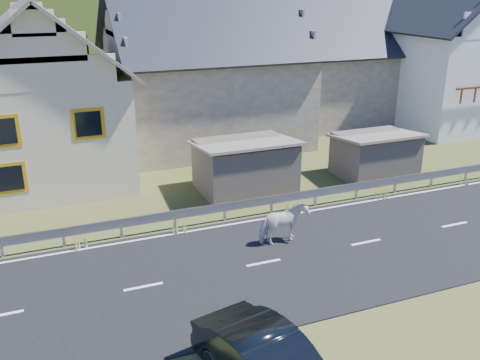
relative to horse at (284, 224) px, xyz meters
name	(u,v)px	position (x,y,z in m)	size (l,w,h in m)	color
ground	(366,243)	(2.76, -1.08, -0.78)	(160.00, 160.00, 0.00)	#2D3C15
road	(366,243)	(2.76, -1.08, -0.76)	(60.00, 7.00, 0.04)	black
lane_markings	(366,242)	(2.76, -1.08, -0.73)	(60.00, 6.60, 0.01)	silver
guardrail	(316,193)	(2.76, 2.60, -0.22)	(28.10, 0.09, 0.75)	#93969B
shed_left	(245,166)	(0.76, 5.42, 0.32)	(4.30, 3.30, 2.40)	brown
shed_right	(375,155)	(7.26, 4.92, 0.22)	(3.80, 2.90, 2.20)	brown
house_cream	(38,84)	(-7.25, 10.92, 3.58)	(7.80, 9.80, 8.30)	beige
house_stone_a	(204,60)	(1.76, 13.92, 3.85)	(10.80, 9.80, 8.90)	tan
house_stone_b	(338,55)	(11.76, 15.92, 3.46)	(9.80, 8.80, 8.10)	tan
house_white	(443,43)	(17.76, 12.92, 4.28)	(8.80, 10.80, 9.70)	white
mountain	(73,72)	(7.76, 178.92, -20.78)	(440.00, 280.00, 260.00)	#2B3F18
horse	(284,224)	(0.00, 0.00, 0.00)	(1.75, 0.80, 1.48)	silver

